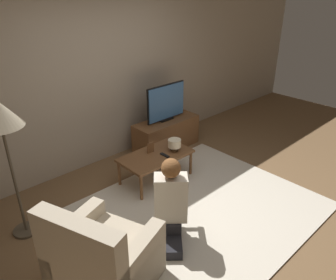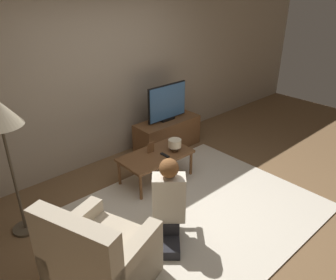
{
  "view_description": "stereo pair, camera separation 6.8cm",
  "coord_description": "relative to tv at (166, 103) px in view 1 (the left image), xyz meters",
  "views": [
    {
      "loc": [
        -2.42,
        -2.11,
        2.54
      ],
      "look_at": [
        0.22,
        0.69,
        0.67
      ],
      "focal_mm": 35.0,
      "sensor_mm": 36.0,
      "label": 1
    },
    {
      "loc": [
        -2.37,
        -2.16,
        2.54
      ],
      "look_at": [
        0.22,
        0.69,
        0.67
      ],
      "focal_mm": 35.0,
      "sensor_mm": 36.0,
      "label": 2
    }
  ],
  "objects": [
    {
      "name": "ground_plane",
      "position": [
        -0.93,
        -1.5,
        -0.81
      ],
      "size": [
        10.0,
        10.0,
        0.0
      ],
      "primitive_type": "plane",
      "color": "brown"
    },
    {
      "name": "wall_back",
      "position": [
        -0.93,
        0.43,
        0.49
      ],
      "size": [
        10.0,
        0.06,
        2.6
      ],
      "color": "tan",
      "rests_on": "ground_plane"
    },
    {
      "name": "rug",
      "position": [
        -0.93,
        -1.5,
        -0.8
      ],
      "size": [
        2.94,
        2.33,
        0.02
      ],
      "color": "beige",
      "rests_on": "ground_plane"
    },
    {
      "name": "tv_stand",
      "position": [
        0.0,
        -0.0,
        -0.55
      ],
      "size": [
        1.13,
        0.43,
        0.51
      ],
      "color": "brown",
      "rests_on": "ground_plane"
    },
    {
      "name": "tv",
      "position": [
        0.0,
        0.0,
        0.0
      ],
      "size": [
        0.76,
        0.08,
        0.59
      ],
      "color": "black",
      "rests_on": "tv_stand"
    },
    {
      "name": "coffee_table",
      "position": [
        -0.78,
        -0.63,
        -0.44
      ],
      "size": [
        0.99,
        0.55,
        0.41
      ],
      "color": "brown",
      "rests_on": "ground_plane"
    },
    {
      "name": "floor_lamp",
      "position": [
        -2.55,
        -0.42,
        0.54
      ],
      "size": [
        0.44,
        0.44,
        1.56
      ],
      "color": "#4C4233",
      "rests_on": "ground_plane"
    },
    {
      "name": "armchair",
      "position": [
        -2.3,
        -1.65,
        -0.5
      ],
      "size": [
        0.98,
        1.03,
        0.93
      ],
      "rotation": [
        0.0,
        0.0,
        1.91
      ],
      "color": "#B7A88E",
      "rests_on": "ground_plane"
    },
    {
      "name": "person_kneeling",
      "position": [
        -1.44,
        -1.61,
        -0.31
      ],
      "size": [
        0.69,
        0.73,
        0.97
      ],
      "rotation": [
        0.0,
        0.0,
        2.41
      ],
      "color": "#232328",
      "rests_on": "rug"
    },
    {
      "name": "picture_frame",
      "position": [
        -0.79,
        -0.54,
        -0.33
      ],
      "size": [
        0.11,
        0.01,
        0.15
      ],
      "color": "brown",
      "rests_on": "coffee_table"
    },
    {
      "name": "table_lamp",
      "position": [
        -0.51,
        -0.72,
        -0.3
      ],
      "size": [
        0.18,
        0.18,
        0.17
      ],
      "color": "#4C3823",
      "rests_on": "coffee_table"
    },
    {
      "name": "remote",
      "position": [
        -0.71,
        -0.74,
        -0.39
      ],
      "size": [
        0.04,
        0.15,
        0.02
      ],
      "color": "black",
      "rests_on": "coffee_table"
    }
  ]
}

